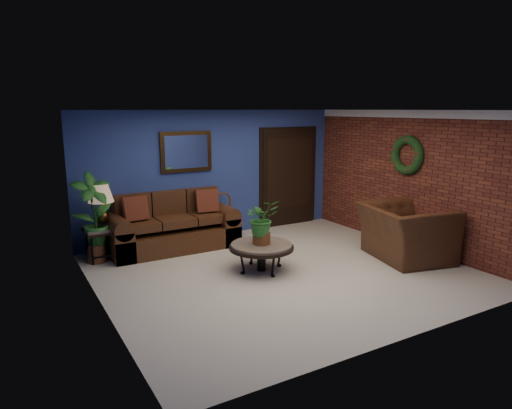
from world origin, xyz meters
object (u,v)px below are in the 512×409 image
coffee_table (261,247)px  end_table (104,234)px  table_lamp (101,201)px  sofa (172,230)px  armchair (405,232)px  side_chair (226,213)px

coffee_table → end_table: bearing=137.8°
coffee_table → table_lamp: (-2.03, 1.84, 0.63)m
coffee_table → sofa: bearing=113.4°
table_lamp → end_table: bearing=-63.4°
end_table → armchair: bearing=-29.8°
coffee_table → table_lamp: 2.81m
sofa → end_table: sofa is taller
sofa → coffee_table: bearing=-66.6°
side_chair → armchair: armchair is taller
coffee_table → side_chair: 1.94m
sofa → table_lamp: table_lamp is taller
coffee_table → table_lamp: bearing=137.8°
side_chair → table_lamp: bearing=180.0°
end_table → coffee_table: bearing=-42.2°
sofa → side_chair: sofa is taller
table_lamp → side_chair: (2.35, 0.07, -0.50)m
end_table → sofa: bearing=1.7°
end_table → side_chair: side_chair is taller
sofa → table_lamp: 1.39m
end_table → table_lamp: (-0.00, 0.00, 0.59)m
end_table → table_lamp: table_lamp is taller
end_table → side_chair: bearing=1.7°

